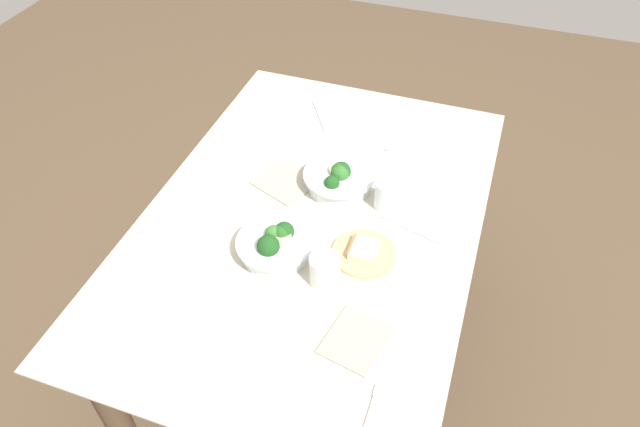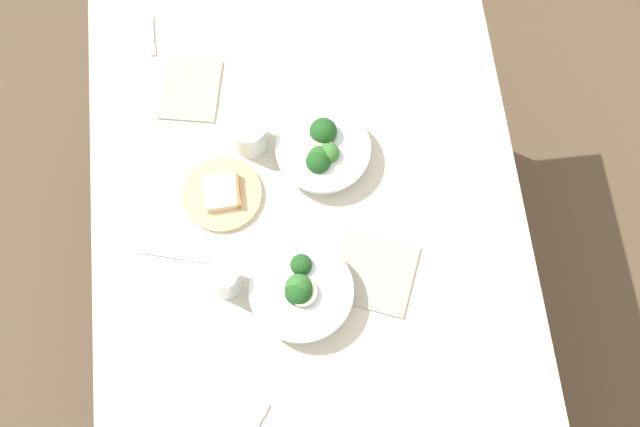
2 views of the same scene
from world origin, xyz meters
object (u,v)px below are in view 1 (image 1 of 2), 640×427
Objects in this scene: broccoli_bowl_near at (276,244)px; fork_by_far_bowl at (372,405)px; table_knife_right at (410,229)px; napkin_folded_upper at (356,339)px; broccoli_bowl_far at (339,178)px; water_glass_side at (325,270)px; fork_by_near_bowl at (395,144)px; water_glass_center at (385,195)px; bread_side_plate at (364,252)px; table_knife_left at (320,116)px; napkin_folded_lower at (287,181)px.

fork_by_far_bowl is at bearing 46.49° from broccoli_bowl_near.
table_knife_right is 0.41m from napkin_folded_upper.
broccoli_bowl_near reaches higher than broccoli_bowl_far.
fork_by_near_bowl is (-0.63, 0.04, -0.04)m from water_glass_side.
water_glass_center is at bearing -173.71° from napkin_folded_upper.
bread_side_plate is 0.67m from table_knife_left.
table_knife_right is at bearing 143.65° from bread_side_plate.
table_knife_left is (-0.37, -0.33, -0.04)m from water_glass_center.
napkin_folded_lower reaches higher than table_knife_right.
bread_side_plate reaches higher than napkin_folded_upper.
napkin_folded_lower is (-0.34, -0.24, -0.04)m from water_glass_side.
water_glass_side is 0.51× the size of napkin_folded_lower.
table_knife_left is at bearing -74.38° from fork_by_near_bowl.
broccoli_bowl_far is 0.38m from water_glass_side.
broccoli_bowl_far is 1.03× the size of broccoli_bowl_near.
broccoli_bowl_far is 1.13× the size of table_knife_left.
table_knife_left is (-1.00, -0.47, -0.00)m from fork_by_far_bowl.
napkin_folded_lower is (0.03, -0.16, -0.03)m from broccoli_bowl_far.
water_glass_center is 0.50m from table_knife_left.
fork_by_far_bowl is 1.11m from table_knife_left.
fork_by_near_bowl is (-0.93, -0.17, 0.00)m from fork_by_far_bowl.
water_glass_center is 0.54× the size of napkin_folded_lower.
table_knife_right is 1.19× the size of napkin_folded_upper.
napkin_folded_upper is (0.52, 0.21, -0.03)m from broccoli_bowl_far.
water_glass_side is 0.37m from fork_by_far_bowl.
broccoli_bowl_near is 2.13× the size of fork_by_near_bowl.
bread_side_plate reaches higher than table_knife_right.
fork_by_near_bowl is at bearing 136.71° from napkin_folded_lower.
water_glass_center is at bearing -170.41° from table_knife_left.
bread_side_plate is at bearing 106.66° from broccoli_bowl_near.
water_glass_side is 0.20m from napkin_folded_upper.
fork_by_near_bowl and table_knife_left have the same top height.
broccoli_bowl_far is 0.17m from napkin_folded_lower.
napkin_folded_lower is (-0.49, -0.37, 0.00)m from napkin_folded_upper.
napkin_folded_lower is at bearing 35.64° from fork_by_far_bowl.
napkin_folded_lower reaches higher than fork_by_near_bowl.
broccoli_bowl_near is 2.36× the size of water_glass_center.
broccoli_bowl_far is 1.37× the size of napkin_folded_upper.
table_knife_left is (-0.65, -0.10, -0.03)m from broccoli_bowl_near.
broccoli_bowl_far is at bearing -8.99° from table_knife_right.
bread_side_plate reaches higher than napkin_folded_lower.
fork_by_near_bowl is 0.62× the size of napkin_folded_upper.
bread_side_plate is 0.51m from fork_by_near_bowl.
fork_by_far_bowl is 0.57× the size of table_knife_right.
water_glass_center is 0.47× the size of table_knife_right.
napkin_folded_upper is (0.41, -0.04, 0.00)m from table_knife_right.
napkin_folded_lower is at bearing -142.81° from napkin_folded_upper.
bread_side_plate is at bearing 18.69° from fork_by_far_bowl.
table_knife_right is at bearing 52.85° from water_glass_center.
fork_by_far_bowl is 0.56× the size of table_knife_left.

